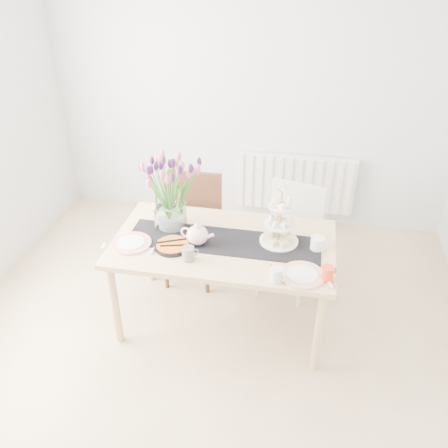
% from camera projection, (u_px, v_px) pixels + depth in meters
% --- Properties ---
extents(room_shell, '(4.50, 4.50, 4.50)m').
position_uv_depth(room_shell, '(193.00, 214.00, 2.69)').
color(room_shell, tan).
rests_on(room_shell, ground).
extents(radiator, '(1.20, 0.08, 0.60)m').
position_uv_depth(radiator, '(295.00, 183.00, 4.88)').
color(radiator, white).
rests_on(radiator, room_shell).
extents(dining_table, '(1.60, 0.90, 0.75)m').
position_uv_depth(dining_table, '(223.00, 250.00, 3.47)').
color(dining_table, tan).
rests_on(dining_table, ground).
extents(chair_brown, '(0.47, 0.47, 0.94)m').
position_uv_depth(chair_brown, '(192.00, 220.00, 4.07)').
color(chair_brown, '#3C2316').
rests_on(chair_brown, ground).
extents(chair_white, '(0.55, 0.55, 0.92)m').
position_uv_depth(chair_white, '(292.00, 231.00, 3.95)').
color(chair_white, silver).
rests_on(chair_white, ground).
extents(table_runner, '(1.40, 0.35, 0.01)m').
position_uv_depth(table_runner, '(223.00, 241.00, 3.43)').
color(table_runner, black).
rests_on(table_runner, dining_table).
extents(tulip_vase, '(0.70, 0.70, 0.60)m').
position_uv_depth(tulip_vase, '(168.00, 182.00, 3.39)').
color(tulip_vase, silver).
rests_on(tulip_vase, dining_table).
extents(cake_stand, '(0.28, 0.28, 0.41)m').
position_uv_depth(cake_stand, '(280.00, 229.00, 3.36)').
color(cake_stand, gold).
rests_on(cake_stand, dining_table).
extents(teapot, '(0.28, 0.25, 0.16)m').
position_uv_depth(teapot, '(197.00, 235.00, 3.36)').
color(teapot, silver).
rests_on(teapot, dining_table).
extents(cream_jug, '(0.12, 0.12, 0.10)m').
position_uv_depth(cream_jug, '(317.00, 244.00, 3.32)').
color(cream_jug, white).
rests_on(cream_jug, dining_table).
extents(tart_tin, '(0.26, 0.26, 0.03)m').
position_uv_depth(tart_tin, '(173.00, 246.00, 3.36)').
color(tart_tin, black).
rests_on(tart_tin, dining_table).
extents(mug_grey, '(0.11, 0.11, 0.10)m').
position_uv_depth(mug_grey, '(188.00, 254.00, 3.22)').
color(mug_grey, slate).
rests_on(mug_grey, dining_table).
extents(mug_white, '(0.11, 0.11, 0.10)m').
position_uv_depth(mug_white, '(277.00, 274.00, 3.03)').
color(mug_white, silver).
rests_on(mug_white, dining_table).
extents(mug_orange, '(0.11, 0.11, 0.10)m').
position_uv_depth(mug_orange, '(327.00, 273.00, 3.04)').
color(mug_orange, '#FC441C').
rests_on(mug_orange, dining_table).
extents(plate_left, '(0.30, 0.30, 0.02)m').
position_uv_depth(plate_left, '(131.00, 243.00, 3.40)').
color(plate_left, silver).
rests_on(plate_left, dining_table).
extents(plate_right, '(0.39, 0.39, 0.02)m').
position_uv_depth(plate_right, '(302.00, 275.00, 3.09)').
color(plate_right, white).
rests_on(plate_right, dining_table).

